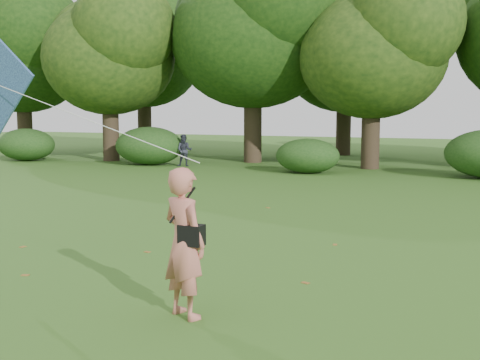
% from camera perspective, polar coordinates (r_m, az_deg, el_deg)
% --- Properties ---
extents(ground, '(100.00, 100.00, 0.00)m').
position_cam_1_polar(ground, '(7.79, -1.93, -12.83)').
color(ground, '#265114').
rests_on(ground, ground).
extents(man_kite_flyer, '(0.82, 0.70, 1.90)m').
position_cam_1_polar(man_kite_flyer, '(7.58, -5.31, -5.94)').
color(man_kite_flyer, '#C26C5B').
rests_on(man_kite_flyer, ground).
extents(bystander_left, '(0.85, 0.74, 1.47)m').
position_cam_1_polar(bystander_left, '(27.81, -5.29, 2.81)').
color(bystander_left, '#2B2E39').
rests_on(bystander_left, ground).
extents(crossbody_bag, '(0.43, 0.20, 0.73)m').
position_cam_1_polar(crossbody_bag, '(7.47, -4.64, -5.14)').
color(crossbody_bag, black).
rests_on(crossbody_bag, ground).
extents(tree_line, '(54.70, 15.30, 9.48)m').
position_cam_1_polar(tree_line, '(29.72, 20.69, 12.06)').
color(tree_line, '#3A2D1E').
rests_on(tree_line, ground).
extents(shrub_band, '(39.15, 3.22, 1.88)m').
position_cam_1_polar(shrub_band, '(24.62, 14.10, 2.42)').
color(shrub_band, '#264919').
rests_on(shrub_band, ground).
extents(fallen_leaves, '(11.01, 13.16, 0.01)m').
position_cam_1_polar(fallen_leaves, '(10.58, 1.90, -7.53)').
color(fallen_leaves, brown).
rests_on(fallen_leaves, ground).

